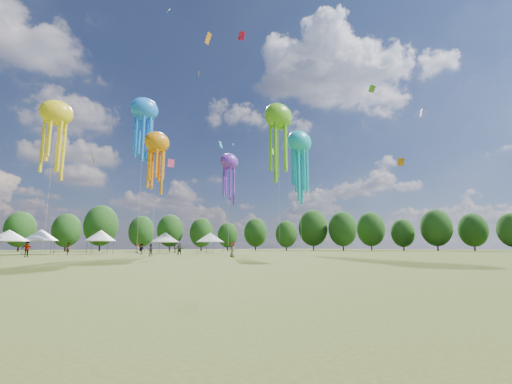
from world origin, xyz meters
TOP-DOWN VIEW (x-y plane):
  - ground at (0.00, 0.00)m, footprint 300.00×300.00m
  - spectator_near at (-4.08, 35.31)m, footprint 0.78×0.62m
  - spectators_far at (-1.10, 45.15)m, footprint 27.48×33.23m
  - festival_tents at (-3.82, 53.73)m, footprint 38.05×11.64m
  - show_kites at (8.08, 40.91)m, footprint 42.61×26.84m
  - small_kites at (-0.15, 40.89)m, footprint 75.32×65.49m
  - treeline at (-3.87, 62.51)m, footprint 201.57×95.24m

SIDE VIEW (x-z plane):
  - ground at x=0.00m, z-range 0.00..0.00m
  - spectator_near at x=-4.08m, z-range 0.00..1.55m
  - spectators_far at x=-1.10m, z-range -0.04..1.77m
  - festival_tents at x=-3.82m, z-range 0.98..5.03m
  - treeline at x=-3.87m, z-range -0.17..13.26m
  - show_kites at x=8.08m, z-range 5.54..35.16m
  - small_kites at x=-0.15m, z-range 7.17..53.47m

